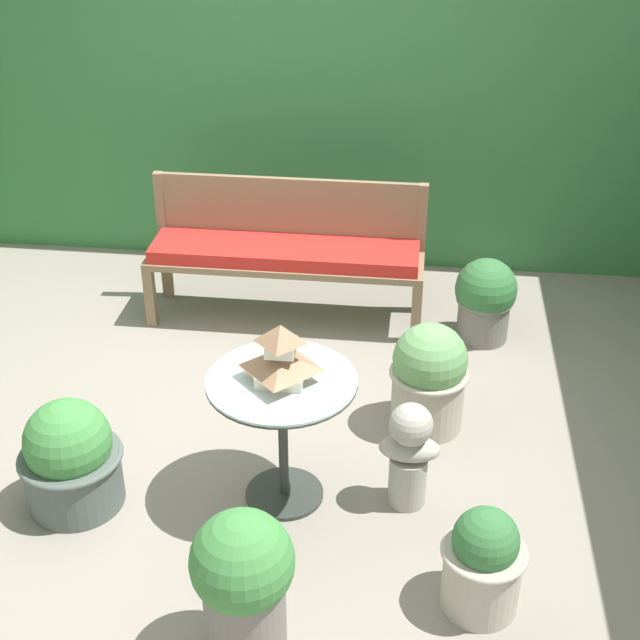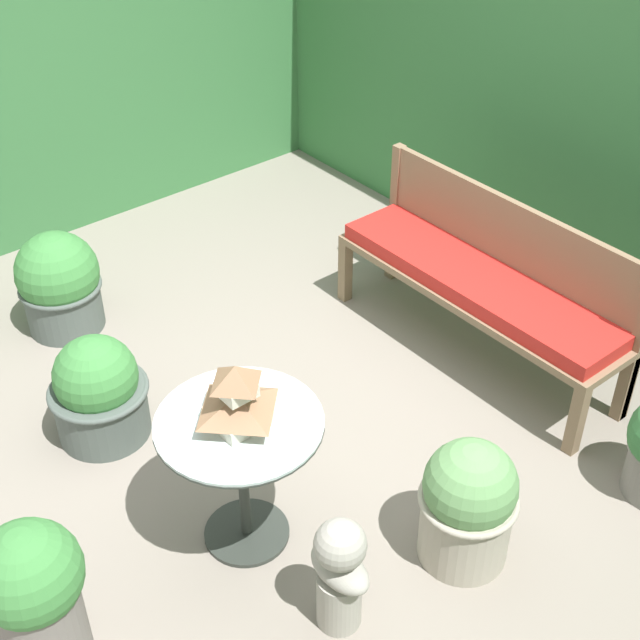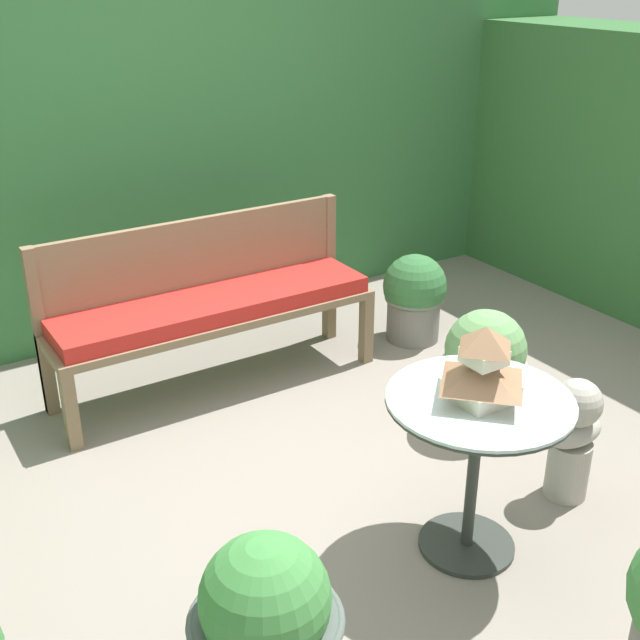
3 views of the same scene
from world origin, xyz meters
name	(u,v)px [view 1 (image 1 of 3)]	position (x,y,z in m)	size (l,w,h in m)	color
ground	(249,416)	(0.00, 0.00, 0.00)	(30.00, 30.00, 0.00)	gray
foliage_hedge_back	(305,113)	(0.00, 2.28, 0.94)	(6.40, 0.77, 1.89)	#38703D
garden_bench	(285,257)	(0.04, 1.06, 0.43)	(1.69, 0.43, 0.50)	#7F664C
bench_backrest	(290,214)	(0.04, 1.26, 0.63)	(1.69, 0.06, 0.86)	#7F664C
patio_table	(282,406)	(0.29, -0.59, 0.51)	(0.67, 0.67, 0.65)	#2D332D
pagoda_birdhouse	(281,357)	(0.29, -0.59, 0.77)	(0.27, 0.27, 0.27)	silver
garden_bust	(409,452)	(0.86, -0.56, 0.29)	(0.28, 0.20, 0.54)	#A39E93
potted_plant_patio_mid	(485,299)	(1.25, 0.97, 0.27)	(0.37, 0.37, 0.52)	slate
potted_plant_table_far	(429,377)	(0.94, 0.04, 0.29)	(0.41, 0.41, 0.59)	#ADA393
potted_plant_path_edge	(71,458)	(-0.66, -0.75, 0.25)	(0.47, 0.47, 0.54)	#4C5651
potted_plant_bench_right	(243,583)	(0.28, -1.49, 0.36)	(0.38, 0.38, 0.66)	slate
potted_plant_hedge_corner	(483,562)	(1.17, -1.15, 0.23)	(0.35, 0.35, 0.48)	#ADA393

